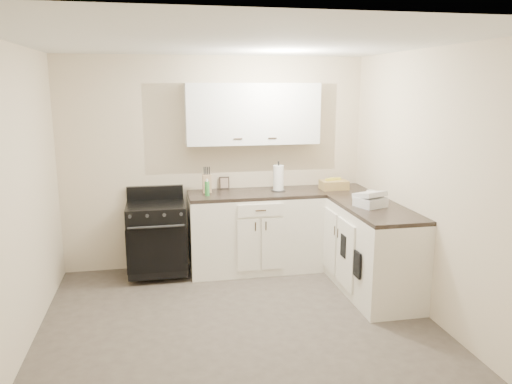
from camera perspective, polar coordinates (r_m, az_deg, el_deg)
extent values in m
plane|color=#473F38|center=(4.67, -1.70, -15.50)|extent=(3.60, 3.60, 0.00)
plane|color=white|center=(4.15, -1.92, 16.76)|extent=(3.60, 3.60, 0.00)
plane|color=beige|center=(5.99, -4.66, 3.29)|extent=(3.60, 0.00, 3.60)
plane|color=beige|center=(4.86, 19.61, 0.58)|extent=(0.00, 3.60, 3.60)
plane|color=beige|center=(4.33, -26.01, -1.31)|extent=(0.00, 3.60, 3.60)
plane|color=beige|center=(2.55, 5.00, -8.89)|extent=(3.60, 0.00, 3.60)
cube|color=white|center=(5.94, -0.10, -4.66)|extent=(1.55, 0.60, 0.90)
cube|color=white|center=(5.66, 12.01, -5.80)|extent=(0.60, 1.90, 0.90)
cube|color=black|center=(5.82, -0.10, -0.22)|extent=(1.55, 0.60, 0.04)
cube|color=black|center=(5.53, 12.22, -1.16)|extent=(0.60, 1.90, 0.04)
cube|color=white|center=(5.85, -0.39, 8.93)|extent=(1.55, 0.30, 0.70)
cube|color=black|center=(5.81, -11.26, -5.18)|extent=(0.65, 0.56, 0.79)
cube|color=tan|center=(5.81, -5.62, 0.97)|extent=(0.10, 0.09, 0.21)
cylinder|color=white|center=(5.89, 2.57, 1.59)|extent=(0.13, 0.13, 0.30)
cylinder|color=green|center=(5.65, -5.61, 0.39)|extent=(0.06, 0.06, 0.16)
cube|color=black|center=(6.00, -3.65, 1.05)|extent=(0.12, 0.04, 0.15)
cube|color=#A88C4F|center=(6.06, 8.89, 0.81)|extent=(0.32, 0.22, 0.11)
cube|color=silver|center=(5.26, 12.92, -1.11)|extent=(0.33, 0.32, 0.10)
cylinder|color=silver|center=(5.42, 12.90, -0.51)|extent=(0.10, 0.10, 0.13)
cube|color=black|center=(4.98, 11.48, -8.12)|extent=(0.02, 0.15, 0.26)
cube|color=black|center=(5.27, 9.98, -6.09)|extent=(0.02, 0.14, 0.23)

